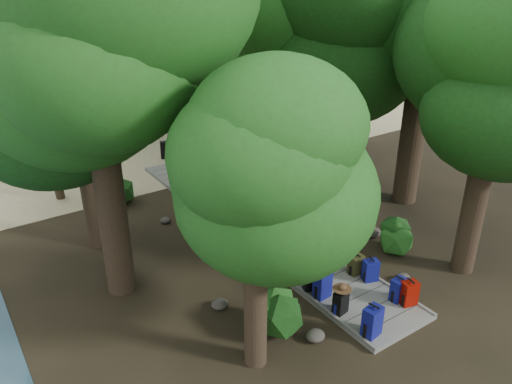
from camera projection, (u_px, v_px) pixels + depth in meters
ground at (272, 239)px, 14.54m from camera, size 120.00×120.00×0.00m
sand_beach at (96, 114)px, 26.55m from camera, size 40.00×22.00×0.02m
boardwalk at (253, 224)px, 15.27m from camera, size 2.00×12.00×0.12m
backpack_left_a at (372, 320)px, 10.50m from camera, size 0.45×0.35×0.77m
backpack_left_b at (341, 301)px, 11.21m from camera, size 0.37×0.29×0.61m
backpack_left_c at (323, 284)px, 11.73m from camera, size 0.42×0.32×0.73m
backpack_left_d at (298, 269)px, 12.47m from camera, size 0.36×0.28×0.51m
backpack_right_a at (409, 292)px, 11.49m from camera, size 0.42×0.34×0.66m
backpack_right_b at (398, 288)px, 11.64m from camera, size 0.38×0.29×0.63m
backpack_right_c at (371, 269)px, 12.37m from camera, size 0.43×0.36×0.62m
backpack_right_d at (356, 264)px, 12.66m from camera, size 0.37×0.27×0.56m
duffel_right_khaki at (334, 254)px, 13.27m from camera, size 0.61×0.67×0.37m
duffel_right_black at (323, 245)px, 13.54m from camera, size 0.49×0.78×0.49m
suitcase_on_boardwalk at (311, 279)px, 12.01m from camera, size 0.43×0.32×0.59m
lone_suitcase_on_sand at (166, 150)px, 20.40m from camera, size 0.51×0.38×0.71m
hat_brown at (342, 287)px, 11.10m from camera, size 0.44×0.44×0.13m
hat_white at (321, 269)px, 11.52m from camera, size 0.37×0.37×0.12m
kayak at (58, 159)px, 19.99m from camera, size 1.89×3.38×0.33m
sun_lounger at (202, 133)px, 22.64m from camera, size 0.66×1.82×0.58m
tree_right_a at (491, 122)px, 11.47m from camera, size 4.83×4.83×8.05m
tree_right_b at (427, 29)px, 14.64m from camera, size 6.22×6.22×11.11m
tree_right_c at (323, 58)px, 15.48m from camera, size 5.36×5.36×9.27m
tree_right_d at (334, 30)px, 17.91m from camera, size 5.60×5.60×10.27m
tree_right_e at (244, 26)px, 19.70m from camera, size 5.60×5.60×10.07m
tree_right_f at (266, 14)px, 22.40m from camera, size 5.86×5.86×10.46m
tree_left_a at (256, 221)px, 8.77m from camera, size 3.87×3.87×6.44m
tree_left_b at (97, 99)px, 10.37m from camera, size 5.30×5.30×9.54m
tree_left_c at (79, 115)px, 12.74m from camera, size 4.37×4.37×7.60m
tree_back_a at (60, 20)px, 23.10m from camera, size 5.64×5.64×9.77m
tree_back_b at (118, 13)px, 25.03m from camera, size 5.61×5.61×10.03m
tree_back_c at (178, 12)px, 27.12m from camera, size 5.40×5.40×9.73m
palm_right_a at (244, 57)px, 18.81m from camera, size 4.81×4.81×8.21m
palm_right_b at (224, 36)px, 23.40m from camera, size 4.32×4.32×8.35m
palm_right_c at (156, 48)px, 23.56m from camera, size 4.59×4.59×7.30m
palm_left_a at (37, 107)px, 15.54m from camera, size 4.09×4.09×6.51m
rock_left_a at (315, 336)px, 10.64m from camera, size 0.43×0.38×0.23m
rock_left_b at (220, 304)px, 11.63m from camera, size 0.40×0.36×0.22m
rock_left_c at (215, 238)px, 14.32m from camera, size 0.56×0.51×0.31m
rock_left_d at (165, 220)px, 15.44m from camera, size 0.32×0.29×0.18m
rock_right_a at (403, 278)px, 12.61m from camera, size 0.37×0.33×0.20m
rock_right_b at (373, 232)px, 14.64m from camera, size 0.52×0.46×0.28m
rock_right_c at (287, 206)px, 16.36m from camera, size 0.28×0.25×0.15m
rock_right_d at (273, 172)px, 18.84m from camera, size 0.55×0.49×0.30m
shrub_left_a at (279, 311)px, 10.74m from camera, size 1.18×1.18×1.06m
shrub_left_b at (199, 224)px, 14.67m from camera, size 0.77×0.77×0.69m
shrub_left_c at (112, 189)px, 16.56m from camera, size 1.15×1.15×1.04m
shrub_right_a at (392, 234)px, 13.81m from camera, size 1.11×1.11×1.00m
shrub_right_b at (304, 182)px, 16.91m from camera, size 1.26×1.26×1.13m
shrub_right_c at (233, 155)px, 19.83m from camera, size 0.86×0.86×0.77m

